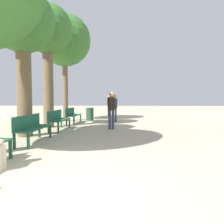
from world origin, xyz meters
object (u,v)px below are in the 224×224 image
at_px(trash_bin, 90,114).
at_px(bench_row_1, 32,126).
at_px(bench_row_2, 58,118).
at_px(pedestrian_mid, 109,104).
at_px(tree_row_2, 47,33).
at_px(tree_row_1, 23,26).
at_px(tree_row_3, 65,41).
at_px(bench_row_3, 72,114).
at_px(pedestrian_far, 115,106).
at_px(pedestrian_near, 111,108).

bearing_deg(trash_bin, bench_row_1, -96.14).
height_order(bench_row_2, pedestrian_mid, pedestrian_mid).
bearing_deg(bench_row_2, bench_row_1, -90.00).
xyz_separation_m(bench_row_1, tree_row_2, (-0.74, 3.71, 4.00)).
distance_m(tree_row_1, trash_bin, 7.03).
height_order(bench_row_2, tree_row_2, tree_row_2).
bearing_deg(bench_row_1, tree_row_3, 96.25).
relative_size(tree_row_3, trash_bin, 8.07).
relative_size(bench_row_3, tree_row_3, 0.29).
relative_size(pedestrian_mid, trash_bin, 2.03).
relative_size(pedestrian_mid, pedestrian_far, 1.01).
relative_size(bench_row_3, pedestrian_mid, 1.14).
distance_m(bench_row_2, tree_row_2, 4.18).
height_order(bench_row_1, bench_row_2, same).
height_order(bench_row_1, tree_row_2, tree_row_2).
bearing_deg(pedestrian_mid, trash_bin, -104.07).
distance_m(tree_row_2, pedestrian_near, 4.74).
height_order(bench_row_2, tree_row_1, tree_row_1).
height_order(bench_row_2, trash_bin, bench_row_2).
distance_m(bench_row_2, pedestrian_mid, 8.37).
distance_m(bench_row_1, trash_bin, 7.04).
bearing_deg(tree_row_1, pedestrian_mid, 75.75).
xyz_separation_m(tree_row_1, pedestrian_near, (3.08, 2.03, -3.03)).
xyz_separation_m(tree_row_2, pedestrian_near, (3.08, -0.52, -3.56)).
bearing_deg(tree_row_1, trash_bin, 75.63).
bearing_deg(pedestrian_far, tree_row_2, -140.43).
bearing_deg(pedestrian_near, pedestrian_far, 89.74).
relative_size(tree_row_3, pedestrian_mid, 3.98).
distance_m(pedestrian_mid, pedestrian_far, 4.69).
relative_size(bench_row_2, tree_row_2, 0.32).
relative_size(tree_row_3, pedestrian_far, 4.03).
relative_size(tree_row_2, tree_row_3, 0.90).
bearing_deg(bench_row_1, bench_row_3, 90.00).
distance_m(tree_row_1, tree_row_3, 5.72).
xyz_separation_m(tree_row_1, pedestrian_far, (3.10, 5.12, -3.07)).
xyz_separation_m(bench_row_3, pedestrian_far, (2.35, 0.79, 0.41)).
distance_m(bench_row_2, bench_row_3, 2.74).
relative_size(tree_row_1, tree_row_2, 0.91).
height_order(bench_row_3, pedestrian_near, pedestrian_near).
xyz_separation_m(bench_row_3, pedestrian_mid, (1.73, 5.44, 0.42)).
xyz_separation_m(bench_row_2, pedestrian_mid, (1.73, 8.18, 0.42)).
bearing_deg(bench_row_2, tree_row_1, -115.17).
xyz_separation_m(tree_row_2, trash_bin, (1.50, 3.29, -4.12)).
bearing_deg(trash_bin, bench_row_2, -100.02).
distance_m(bench_row_2, tree_row_1, 3.89).
bearing_deg(tree_row_1, bench_row_2, 64.83).
distance_m(bench_row_1, tree_row_3, 8.15).
bearing_deg(bench_row_3, pedestrian_mid, 72.31).
relative_size(bench_row_1, bench_row_3, 1.00).
xyz_separation_m(bench_row_1, pedestrian_near, (2.34, 3.19, 0.44)).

